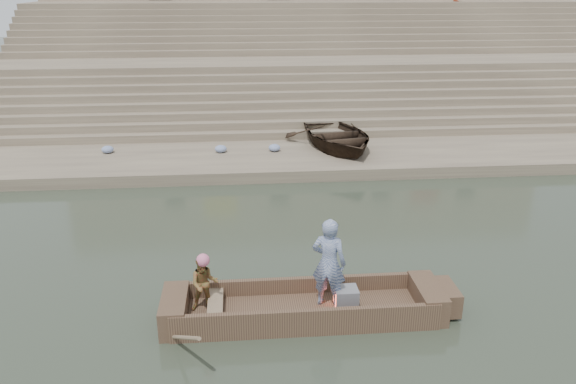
{
  "coord_description": "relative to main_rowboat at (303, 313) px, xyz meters",
  "views": [
    {
      "loc": [
        -4.6,
        -11.85,
        6.41
      ],
      "look_at": [
        -3.43,
        1.44,
        1.4
      ],
      "focal_mm": 35.45,
      "sensor_mm": 36.0,
      "label": 1
    }
  ],
  "objects": [
    {
      "name": "standing_man",
      "position": [
        0.51,
        0.09,
        1.05
      ],
      "size": [
        0.81,
        0.69,
        1.89
      ],
      "primitive_type": "imported",
      "rotation": [
        0.0,
        0.0,
        2.73
      ],
      "color": "navy",
      "rests_on": "main_rowboat"
    },
    {
      "name": "beached_rowboat",
      "position": [
        2.5,
        10.76,
        0.76
      ],
      "size": [
        4.09,
        5.08,
        0.93
      ],
      "primitive_type": "imported",
      "rotation": [
        0.0,
        0.0,
        0.21
      ],
      "color": "#2D2116",
      "rests_on": "lower_landing"
    },
    {
      "name": "ground",
      "position": [
        3.43,
        2.06,
        -0.11
      ],
      "size": [
        120.0,
        120.0,
        0.0
      ],
      "primitive_type": "plane",
      "color": "#2C3628",
      "rests_on": "ground"
    },
    {
      "name": "lower_landing",
      "position": [
        3.43,
        10.06,
        0.09
      ],
      "size": [
        32.0,
        4.0,
        0.4
      ],
      "primitive_type": "cube",
      "color": "gray",
      "rests_on": "ground"
    },
    {
      "name": "rowboat_trim",
      "position": [
        0.21,
        -0.01,
        0.2
      ],
      "size": [
        6.04,
        2.63,
        1.82
      ],
      "color": "brown",
      "rests_on": "ground"
    },
    {
      "name": "mid_landing",
      "position": [
        3.43,
        17.56,
        1.29
      ],
      "size": [
        32.0,
        3.0,
        2.8
      ],
      "primitive_type": "cube",
      "color": "gray",
      "rests_on": "ground"
    },
    {
      "name": "cloth_bundles",
      "position": [
        -2.6,
        10.63,
        0.42
      ],
      "size": [
        6.58,
        0.75,
        0.26
      ],
      "color": "#3F5999",
      "rests_on": "lower_landing"
    },
    {
      "name": "television",
      "position": [
        0.85,
        0.0,
        0.31
      ],
      "size": [
        0.46,
        0.42,
        0.4
      ],
      "color": "slate",
      "rests_on": "main_rowboat"
    },
    {
      "name": "main_rowboat",
      "position": [
        0.0,
        0.0,
        0.0
      ],
      "size": [
        5.0,
        1.3,
        0.22
      ],
      "primitive_type": "cube",
      "color": "brown",
      "rests_on": "ground"
    },
    {
      "name": "ghat_steps",
      "position": [
        3.43,
        19.25,
        1.69
      ],
      "size": [
        32.0,
        11.0,
        5.2
      ],
      "color": "gray",
      "rests_on": "ground"
    },
    {
      "name": "rowing_man",
      "position": [
        -1.95,
        0.13,
        0.69
      ],
      "size": [
        0.59,
        0.48,
        1.15
      ],
      "primitive_type": "imported",
      "rotation": [
        0.0,
        0.0,
        0.07
      ],
      "color": "#267226",
      "rests_on": "main_rowboat"
    },
    {
      "name": "upper_landing",
      "position": [
        3.43,
        24.56,
        2.49
      ],
      "size": [
        32.0,
        3.0,
        5.2
      ],
      "primitive_type": "cube",
      "color": "gray",
      "rests_on": "ground"
    }
  ]
}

